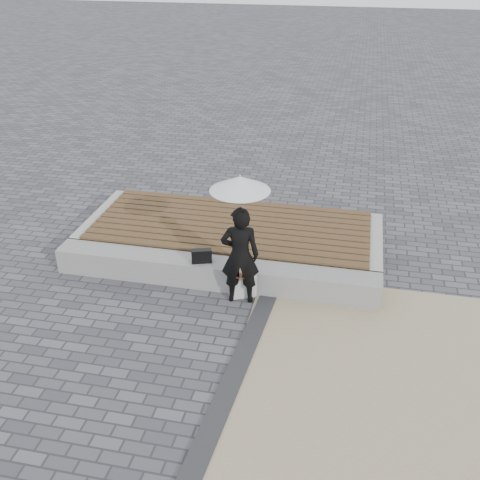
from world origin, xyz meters
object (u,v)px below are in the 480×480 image
seating_ledge (214,272)px  handbag (202,256)px  woman (240,256)px  canvas_tote (243,285)px  parasol (240,183)px

seating_ledge → handbag: size_ratio=16.48×
handbag → woman: bearing=-41.4°
seating_ledge → canvas_tote: (0.50, -0.24, -0.00)m
woman → canvas_tote: (0.02, 0.11, -0.55)m
woman → parasol: bearing=180.0°
woman → parasol: size_ratio=1.43×
parasol → handbag: parasol is taller
seating_ledge → canvas_tote: 0.55m
seating_ledge → parasol: bearing=-35.5°
parasol → seating_ledge: bearing=144.5°
handbag → canvas_tote: 0.76m
seating_ledge → canvas_tote: seating_ledge is taller
seating_ledge → woman: bearing=-35.5°
handbag → canvas_tote: bearing=-32.6°
canvas_tote → handbag: bearing=142.6°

